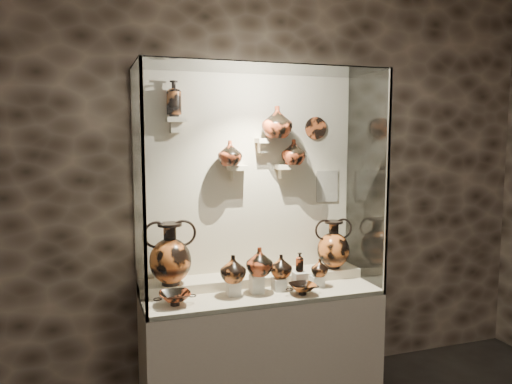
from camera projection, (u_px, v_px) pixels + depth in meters
wall_back at (247, 180)px, 3.81m from camera, size 5.00×0.02×3.20m
plinth at (261, 347)px, 3.64m from camera, size 1.70×0.60×0.80m
front_tier at (261, 292)px, 3.60m from camera, size 1.68×0.58×0.03m
rear_tier at (253, 281)px, 3.76m from camera, size 1.70×0.25×0.10m
back_panel at (247, 180)px, 3.80m from camera, size 1.70×0.03×1.60m
glass_front at (276, 188)px, 3.23m from camera, size 1.70×0.01×1.60m
glass_left at (138, 188)px, 3.24m from camera, size 0.01×0.60×1.60m
glass_right at (366, 180)px, 3.78m from camera, size 0.01×0.60×1.60m
glass_top at (261, 68)px, 3.41m from camera, size 1.70×0.60×0.01m
frame_post_left at (144, 193)px, 2.97m from camera, size 0.02×0.02×1.60m
frame_post_right at (387, 184)px, 3.50m from camera, size 0.02×0.02×1.60m
pedestal_a at (233, 288)px, 3.47m from camera, size 0.09×0.09×0.10m
pedestal_b at (257, 284)px, 3.52m from camera, size 0.09×0.09×0.13m
pedestal_c at (279, 284)px, 3.58m from camera, size 0.09×0.09×0.09m
pedestal_d at (299, 280)px, 3.63m from camera, size 0.09×0.09×0.12m
pedestal_e at (317, 281)px, 3.68m from camera, size 0.09×0.09×0.08m
bracket_ul at (176, 120)px, 3.51m from camera, size 0.14×0.12×0.04m
bracket_ca at (238, 168)px, 3.69m from camera, size 0.14×0.12×0.04m
bracket_cb at (263, 141)px, 3.73m from camera, size 0.10×0.12×0.04m
bracket_cc at (285, 167)px, 3.81m from camera, size 0.14×0.12×0.04m
amphora_left at (170, 254)px, 3.47m from camera, size 0.41×0.41×0.44m
amphora_right at (333, 244)px, 3.90m from camera, size 0.32×0.32×0.38m
jug_a at (233, 269)px, 3.44m from camera, size 0.21×0.21×0.19m
jug_b at (259, 261)px, 3.50m from camera, size 0.24×0.24×0.20m
jug_c at (281, 266)px, 3.59m from camera, size 0.20×0.20×0.17m
jug_e at (319, 267)px, 3.65m from camera, size 0.16×0.16×0.13m
lekythos_small at (299, 261)px, 3.63m from camera, size 0.09×0.09×0.16m
kylix_left at (175, 297)px, 3.27m from camera, size 0.29×0.26×0.11m
kylix_right at (302, 288)px, 3.49m from camera, size 0.25×0.22×0.09m
lekythos_tall at (174, 96)px, 3.48m from camera, size 0.12×0.12×0.28m
ovoid_vase_a at (230, 153)px, 3.62m from camera, size 0.19×0.19×0.19m
ovoid_vase_b at (277, 122)px, 3.68m from camera, size 0.30×0.30×0.24m
ovoid_vase_c at (294, 152)px, 3.77m from camera, size 0.22×0.22×0.19m
wall_plate at (316, 128)px, 3.91m from camera, size 0.18×0.02×0.18m
info_placard at (327, 186)px, 4.00m from camera, size 0.19×0.01×0.25m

